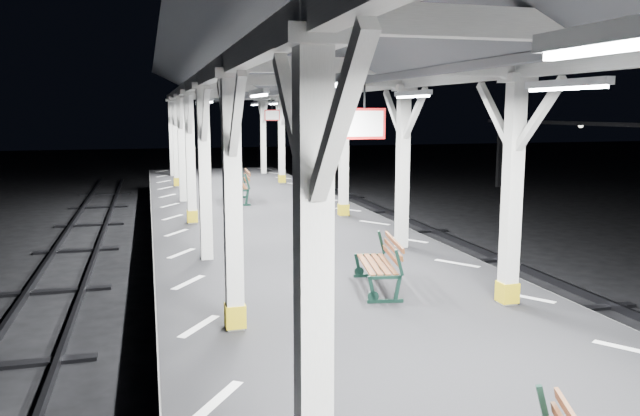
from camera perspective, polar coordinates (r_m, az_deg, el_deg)
name	(u,v)px	position (r m, az deg, el deg)	size (l,w,h in m)	color
platform	(444,416)	(7.32, 11.23, -18.18)	(6.00, 50.00, 1.00)	black
hazard_stripes_left	(217,400)	(6.46, -9.38, -16.97)	(1.00, 48.00, 0.01)	silver
hazard_stripes_right	(633,350)	(8.44, 26.72, -11.52)	(1.00, 48.00, 0.01)	silver
canopy	(457,35)	(6.56, 12.41, 15.23)	(5.40, 49.00, 4.65)	silver
bench_mid	(382,263)	(9.95, 5.73, -4.99)	(0.82, 1.57, 0.81)	#122D24
bench_far	(241,185)	(19.49, -7.26, 2.07)	(0.80, 1.85, 0.98)	#122D24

